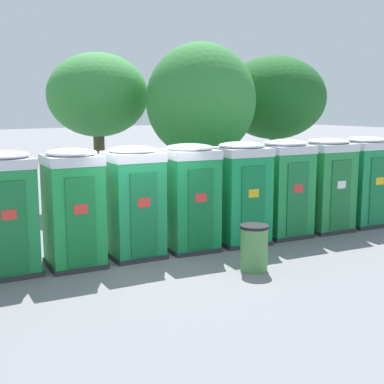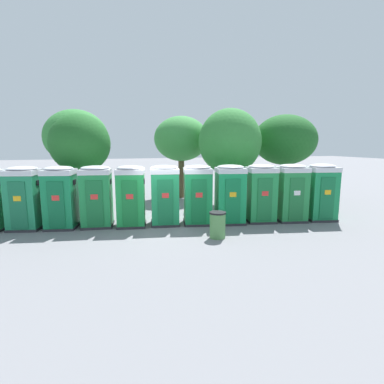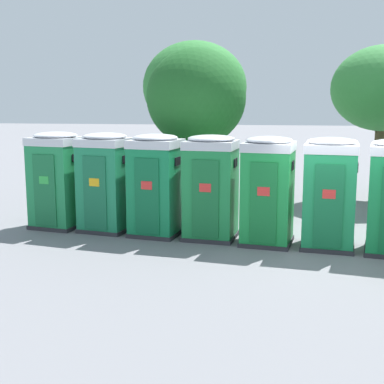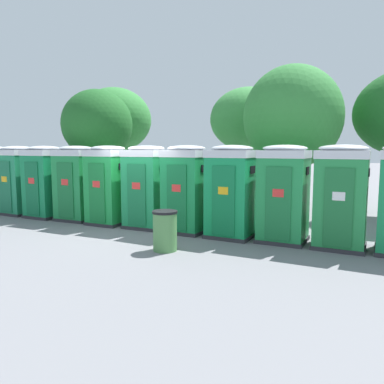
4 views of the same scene
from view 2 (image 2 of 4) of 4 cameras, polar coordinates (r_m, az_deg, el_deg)
ground_plane at (r=12.79m, az=-5.11°, el=-6.36°), size 120.00×120.00×0.00m
portapotty_1 at (r=13.75m, az=-29.28°, el=-0.94°), size 1.42×1.41×2.54m
portapotty_2 at (r=13.23m, az=-23.74°, el=-0.89°), size 1.37×1.38×2.54m
portapotty_3 at (r=12.96m, az=-17.71°, el=-0.74°), size 1.36×1.34×2.54m
portapotty_4 at (r=12.68m, az=-11.55°, el=-0.71°), size 1.33×1.36×2.54m
portapotty_5 at (r=12.72m, az=-5.22°, el=-0.53°), size 1.33×1.35×2.54m
portapotty_6 at (r=12.78m, az=1.09°, el=-0.44°), size 1.38×1.40×2.54m
portapotty_7 at (r=13.00m, az=7.25°, el=-0.35°), size 1.43×1.41×2.54m
portapotty_8 at (r=13.50m, az=12.93°, el=-0.16°), size 1.40×1.39×2.54m
portapotty_9 at (r=14.00m, az=18.38°, el=-0.06°), size 1.42×1.40×2.54m
portapotty_10 at (r=14.67m, az=23.32°, el=0.05°), size 1.42×1.40×2.54m
street_tree_0 at (r=19.02m, az=-2.08°, el=10.02°), size 3.37×3.37×5.12m
street_tree_1 at (r=15.50m, az=-20.56°, el=8.59°), size 2.86×2.86×4.84m
street_tree_2 at (r=16.69m, az=7.22°, el=9.46°), size 3.41×3.41×5.31m
street_tree_3 at (r=19.15m, az=17.26°, el=9.43°), size 3.76×3.76×5.15m
street_tree_4 at (r=17.69m, az=-21.20°, el=9.63°), size 3.38×3.38×5.25m
trash_can at (r=11.03m, az=4.88°, el=-6.25°), size 0.61×0.61×0.97m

